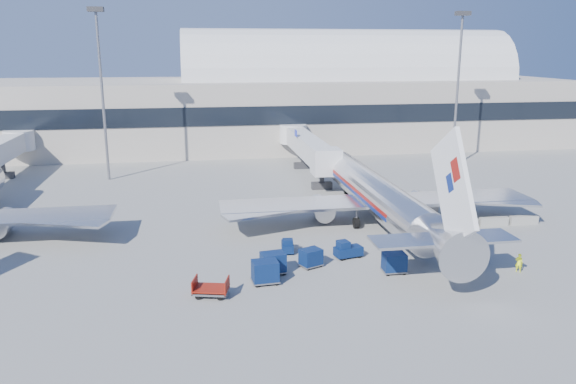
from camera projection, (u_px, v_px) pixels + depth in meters
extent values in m
plane|color=gray|center=(289.00, 244.00, 51.37)|extent=(260.00, 260.00, 0.00)
cube|color=#B2AA9E|center=(98.00, 115.00, 99.51)|extent=(170.00, 28.00, 12.00)
cube|color=black|center=(83.00, 119.00, 85.92)|extent=(170.00, 0.40, 3.00)
cylinder|color=silver|center=(345.00, 79.00, 105.14)|extent=(60.00, 18.00, 18.00)
cylinder|color=silver|center=(375.00, 193.00, 57.97)|extent=(3.80, 28.00, 3.80)
sphere|color=silver|center=(340.00, 166.00, 71.36)|extent=(3.72, 3.72, 3.72)
cone|color=silver|center=(446.00, 243.00, 41.61)|extent=(3.80, 6.00, 3.80)
cube|color=maroon|center=(372.00, 188.00, 58.87)|extent=(3.85, 20.16, 0.32)
cube|color=navy|center=(372.00, 192.00, 58.96)|extent=(3.85, 20.16, 0.32)
cube|color=white|center=(453.00, 188.00, 40.06)|extent=(0.35, 7.79, 8.74)
cube|color=silver|center=(443.00, 239.00, 42.04)|extent=(11.00, 3.00, 0.18)
cube|color=silver|center=(377.00, 201.00, 57.16)|extent=(32.00, 5.00, 0.28)
cylinder|color=#B7B7BC|center=(321.00, 208.00, 57.96)|extent=(2.10, 3.80, 2.10)
cylinder|color=#B7B7BC|center=(422.00, 204.00, 59.70)|extent=(2.10, 3.80, 2.10)
cylinder|color=black|center=(346.00, 190.00, 69.09)|extent=(0.40, 0.90, 0.90)
cylinder|color=#B7B7BC|center=(2.00, 223.00, 53.07)|extent=(2.10, 3.80, 2.10)
cube|color=silver|center=(307.00, 145.00, 80.28)|extent=(2.70, 24.00, 2.70)
cube|color=silver|center=(326.00, 162.00, 68.61)|extent=(3.40, 3.20, 3.20)
cylinder|color=silver|center=(293.00, 134.00, 91.28)|extent=(4.40, 4.40, 3.00)
cube|color=#2D2D30|center=(322.00, 175.00, 71.25)|extent=(0.50, 0.50, 3.00)
cube|color=#2D2D30|center=(322.00, 186.00, 71.59)|extent=(2.60, 1.00, 0.90)
cube|color=#2D2D30|center=(303.00, 157.00, 83.69)|extent=(0.50, 0.50, 3.00)
cube|color=#2D2D30|center=(303.00, 166.00, 84.02)|extent=(2.60, 1.00, 0.90)
cube|color=navy|center=(296.00, 133.00, 79.59)|extent=(0.12, 1.40, 0.90)
cylinder|color=silver|center=(19.00, 140.00, 84.65)|extent=(4.40, 4.40, 3.00)
cube|color=#2D2D30|center=(3.00, 166.00, 77.06)|extent=(0.50, 0.50, 3.00)
cube|color=#2D2D30|center=(4.00, 175.00, 77.39)|extent=(2.60, 1.00, 0.90)
cylinder|color=slate|center=(103.00, 99.00, 74.21)|extent=(0.36, 0.36, 22.00)
cube|color=#2D2D30|center=(96.00, 9.00, 71.43)|extent=(2.00, 1.20, 0.60)
cylinder|color=slate|center=(457.00, 94.00, 82.10)|extent=(0.36, 0.36, 22.00)
cube|color=#2D2D30|center=(463.00, 13.00, 79.32)|extent=(2.00, 1.20, 0.60)
cube|color=#9E9E96|center=(463.00, 223.00, 56.01)|extent=(3.00, 0.55, 0.90)
cube|color=#9E9E96|center=(494.00, 222.00, 56.53)|extent=(3.00, 0.55, 0.90)
cube|color=#9E9E96|center=(524.00, 220.00, 57.05)|extent=(3.00, 0.55, 0.90)
cube|color=#091B45|center=(348.00, 251.00, 47.91)|extent=(2.56, 1.70, 0.77)
cube|color=#091B45|center=(343.00, 245.00, 47.56)|extent=(1.13, 1.21, 0.71)
cylinder|color=black|center=(354.00, 251.00, 48.70)|extent=(0.61, 0.35, 0.57)
cube|color=#091B45|center=(452.00, 240.00, 50.99)|extent=(2.33, 1.90, 0.68)
cube|color=#091B45|center=(447.00, 234.00, 51.00)|extent=(1.14, 1.18, 0.63)
cylinder|color=black|center=(460.00, 242.00, 51.20)|extent=(0.54, 0.41, 0.51)
cube|color=#091B45|center=(287.00, 247.00, 49.22)|extent=(1.25, 2.14, 0.66)
cube|color=#091B45|center=(288.00, 243.00, 48.67)|extent=(0.97, 0.89, 0.62)
cylinder|color=black|center=(283.00, 247.00, 49.95)|extent=(0.25, 0.51, 0.50)
cube|color=#091B45|center=(311.00, 257.00, 45.74)|extent=(2.01, 1.83, 1.32)
cube|color=slate|center=(311.00, 264.00, 45.91)|extent=(2.12, 1.91, 0.09)
cylinder|color=black|center=(313.00, 261.00, 46.66)|extent=(0.39, 0.28, 0.36)
cube|color=#091B45|center=(273.00, 262.00, 44.31)|extent=(2.04, 1.70, 1.49)
cube|color=slate|center=(273.00, 271.00, 44.49)|extent=(2.15, 1.76, 0.10)
cylinder|color=black|center=(280.00, 268.00, 45.24)|extent=(0.43, 0.22, 0.41)
cube|color=#091B45|center=(265.00, 271.00, 42.45)|extent=(2.04, 1.65, 1.55)
cube|color=slate|center=(265.00, 280.00, 42.64)|extent=(2.15, 1.71, 0.11)
cylinder|color=black|center=(273.00, 277.00, 43.38)|extent=(0.44, 0.21, 0.43)
cube|color=#091B45|center=(394.00, 262.00, 44.49)|extent=(1.77, 1.39, 1.41)
cube|color=slate|center=(394.00, 270.00, 44.67)|extent=(1.87, 1.44, 0.10)
cylinder|color=black|center=(400.00, 267.00, 45.28)|extent=(0.39, 0.16, 0.39)
cube|color=#091B45|center=(473.00, 250.00, 47.26)|extent=(2.15, 2.01, 1.38)
cube|color=slate|center=(472.00, 257.00, 47.43)|extent=(2.26, 2.09, 0.10)
cylinder|color=black|center=(480.00, 257.00, 47.68)|extent=(0.41, 0.32, 0.38)
cube|color=slate|center=(211.00, 291.00, 40.36)|extent=(2.82, 2.24, 0.14)
cube|color=maroon|center=(211.00, 288.00, 40.31)|extent=(2.83, 2.30, 0.09)
cylinder|color=black|center=(224.00, 290.00, 40.94)|extent=(0.48, 0.28, 0.45)
imported|color=#EAFC1A|center=(519.00, 263.00, 44.69)|extent=(0.68, 0.64, 1.56)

